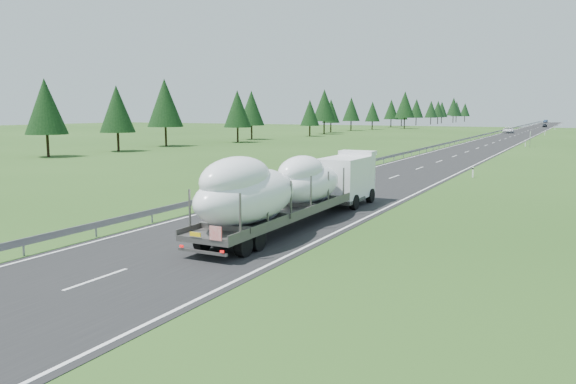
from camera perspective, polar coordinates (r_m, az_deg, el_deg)
The scene contains 10 objects.
ground at distance 28.50m, azimuth -5.60°, elevation -4.12°, with size 400.00×400.00×0.00m, color #244517.
road_surface at distance 124.31m, azimuth 20.79°, elevation 4.94°, with size 10.00×400.00×0.02m, color black.
guardrail at distance 124.99m, azimuth 18.38°, elevation 5.34°, with size 0.10×400.00×0.76m.
marker_posts at distance 178.51m, azimuth 25.12°, elevation 5.72°, with size 0.13×350.08×1.00m.
highway_sign at distance 103.61m, azimuth 23.40°, elevation 5.23°, with size 0.08×0.90×2.60m.
tree_line_left at distance 166.62m, azimuth 6.48°, elevation 8.51°, with size 15.56×332.59×12.58m.
boat_truck at distance 29.35m, azimuth 0.22°, elevation 0.59°, with size 3.10×18.39×4.11m.
distant_van at distance 165.33m, azimuth 21.46°, elevation 5.88°, with size 2.70×5.85×1.63m, color white.
distant_car_dark at distance 228.51m, azimuth 24.63°, elevation 6.17°, with size 1.60×3.98×1.36m, color black.
distant_car_blue at distance 314.04m, azimuth 24.70°, elevation 6.55°, with size 1.53×4.39×1.45m, color #182943.
Camera 1 is at (15.39, -23.20, 6.10)m, focal length 35.00 mm.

